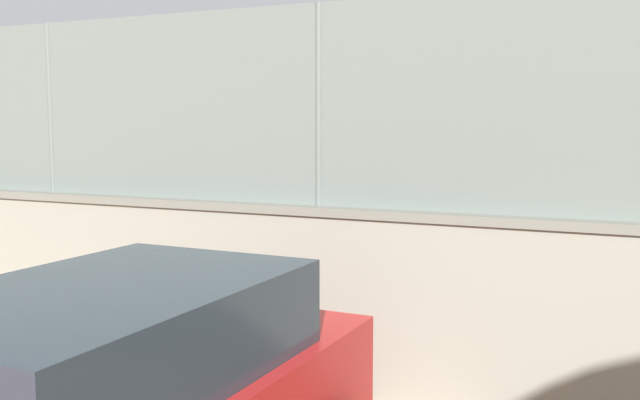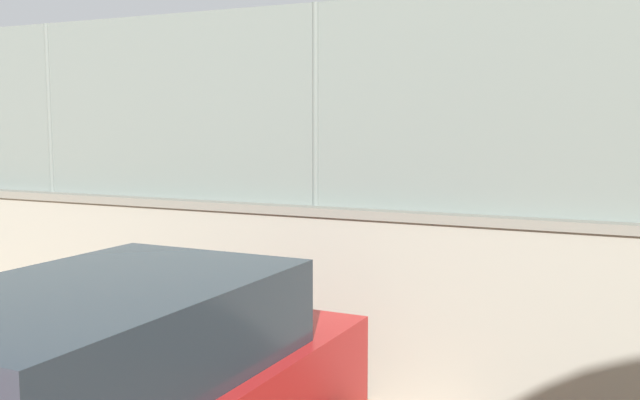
% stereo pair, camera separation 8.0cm
% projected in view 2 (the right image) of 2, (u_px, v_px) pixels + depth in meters
% --- Properties ---
extents(ground_plane, '(260.00, 260.00, 0.00)m').
position_uv_depth(ground_plane, '(461.00, 214.00, 19.64)').
color(ground_plane, tan).
extents(perimeter_wall, '(23.46, 0.71, 1.72)m').
position_uv_depth(perimeter_wall, '(174.00, 279.00, 7.45)').
color(perimeter_wall, gray).
rests_on(perimeter_wall, ground_plane).
extents(fence_panel_on_wall, '(23.06, 0.37, 1.87)m').
position_uv_depth(fence_panel_on_wall, '(171.00, 107.00, 7.26)').
color(fence_panel_on_wall, slate).
rests_on(fence_panel_on_wall, perimeter_wall).
extents(player_near_wall_returning, '(1.14, 0.70, 1.54)m').
position_uv_depth(player_near_wall_returning, '(72.00, 217.00, 12.17)').
color(player_near_wall_returning, '#B2B2B2').
rests_on(player_near_wall_returning, ground_plane).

